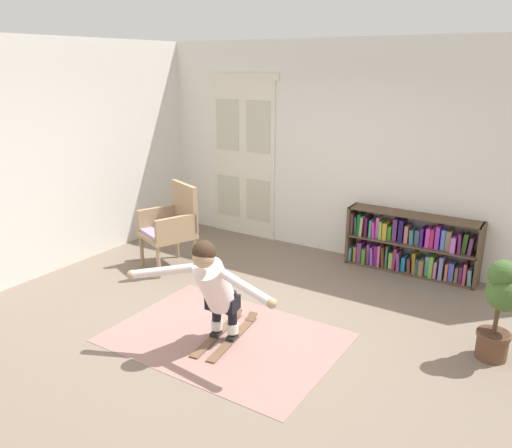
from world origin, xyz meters
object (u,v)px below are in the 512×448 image
object	(u,v)px
wicker_chair	(172,224)
skis_pair	(227,334)
person_skier	(214,284)
potted_plant	(503,301)
bookshelf	(409,246)

from	to	relation	value
wicker_chair	skis_pair	world-z (taller)	wicker_chair
person_skier	potted_plant	bearing A→B (deg)	27.93
wicker_chair	potted_plant	bearing A→B (deg)	-2.01
skis_pair	person_skier	size ratio (longest dim) A/B	0.66
potted_plant	skis_pair	distance (m)	2.56
skis_pair	person_skier	world-z (taller)	person_skier
bookshelf	potted_plant	distance (m)	2.07
wicker_chair	potted_plant	size ratio (longest dim) A/B	1.13
bookshelf	potted_plant	xyz separation A→B (m)	(1.28, -1.61, 0.24)
potted_plant	wicker_chair	bearing A→B (deg)	177.99
wicker_chair	skis_pair	distance (m)	2.08
wicker_chair	person_skier	world-z (taller)	person_skier
wicker_chair	person_skier	size ratio (longest dim) A/B	0.75
wicker_chair	person_skier	xyz separation A→B (m)	(1.69, -1.34, 0.07)
bookshelf	person_skier	xyz separation A→B (m)	(-0.99, -2.81, 0.31)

